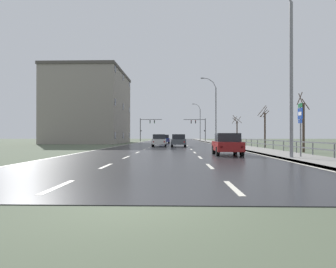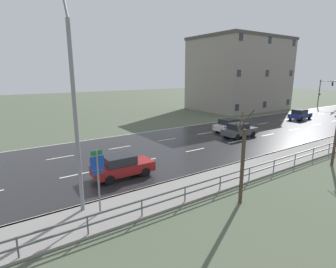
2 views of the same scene
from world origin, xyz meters
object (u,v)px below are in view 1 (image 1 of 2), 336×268
at_px(traffic_signal_left, 146,125).
at_px(car_near_right, 227,144).
at_px(brick_building, 90,107).
at_px(car_near_left, 164,139).
at_px(car_mid_centre, 159,140).
at_px(street_lamp_foreground, 289,69).
at_px(traffic_signal_right, 200,126).
at_px(car_distant, 179,140).
at_px(highway_sign, 300,123).
at_px(street_lamp_midground, 215,111).
at_px(street_lamp_distant, 200,122).

bearing_deg(traffic_signal_left, car_near_right, -77.68).
xyz_separation_m(car_near_right, brick_building, (-19.89, 34.09, 5.93)).
relative_size(traffic_signal_left, car_near_left, 1.33).
bearing_deg(traffic_signal_left, car_mid_centre, -81.26).
xyz_separation_m(street_lamp_foreground, traffic_signal_right, (-0.94, 54.10, -1.43)).
height_order(traffic_signal_left, car_distant, traffic_signal_left).
relative_size(highway_sign, traffic_signal_left, 0.61).
bearing_deg(traffic_signal_right, street_lamp_midground, -87.55).
distance_m(highway_sign, car_near_left, 36.35).
height_order(car_near_left, brick_building, brick_building).
bearing_deg(street_lamp_distant, car_mid_centre, -101.01).
xyz_separation_m(traffic_signal_right, brick_building, (-21.95, -16.38, 2.87)).
bearing_deg(car_near_left, brick_building, 168.31).
bearing_deg(car_near_right, traffic_signal_right, 88.91).
relative_size(street_lamp_midground, car_mid_centre, 2.72).
bearing_deg(street_lamp_foreground, brick_building, 121.25).
bearing_deg(car_mid_centre, car_near_right, -72.96).
relative_size(traffic_signal_right, car_near_right, 1.35).
xyz_separation_m(car_mid_centre, car_near_right, (5.82, -16.69, 0.00)).
xyz_separation_m(car_mid_centre, car_near_left, (0.04, 15.30, 0.00)).
bearing_deg(car_mid_centre, street_lamp_foreground, -68.74).
distance_m(street_lamp_midground, car_near_left, 10.33).
xyz_separation_m(street_lamp_foreground, traffic_signal_left, (-13.98, 53.94, -1.41)).
relative_size(highway_sign, car_near_left, 0.81).
height_order(street_lamp_midground, traffic_signal_right, street_lamp_midground).
distance_m(traffic_signal_right, car_near_left, 20.29).
xyz_separation_m(traffic_signal_right, car_distant, (-5.40, -34.91, -3.07)).
height_order(highway_sign, car_distant, highway_sign).
height_order(traffic_signal_left, car_near_left, traffic_signal_left).
height_order(car_near_left, car_near_right, same).
height_order(car_distant, car_near_left, same).
bearing_deg(brick_building, car_near_right, -59.73).
xyz_separation_m(street_lamp_distant, car_near_right, (-2.99, -61.95, -4.31)).
height_order(traffic_signal_left, car_near_right, traffic_signal_left).
bearing_deg(traffic_signal_left, car_distant, -77.59).
height_order(street_lamp_distant, car_distant, street_lamp_distant).
distance_m(car_distant, brick_building, 25.54).
height_order(car_mid_centre, car_near_left, same).
relative_size(street_lamp_midground, traffic_signal_right, 2.03).
xyz_separation_m(traffic_signal_left, car_near_left, (5.21, -18.31, -3.08)).
bearing_deg(brick_building, car_near_left, -8.44).
xyz_separation_m(car_distant, brick_building, (-16.55, 18.53, 5.93)).
bearing_deg(traffic_signal_right, car_mid_centre, -103.13).
height_order(street_lamp_midground, traffic_signal_left, street_lamp_midground).
relative_size(street_lamp_midground, brick_building, 0.65).
bearing_deg(traffic_signal_right, street_lamp_foreground, -89.01).
xyz_separation_m(highway_sign, car_near_right, (-3.93, 3.01, -1.37)).
bearing_deg(car_near_left, traffic_signal_left, 102.64).
bearing_deg(street_lamp_midground, car_mid_centre, -125.18).
distance_m(highway_sign, car_near_right, 5.13).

